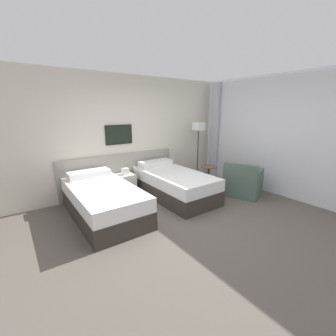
{
  "coord_description": "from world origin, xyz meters",
  "views": [
    {
      "loc": [
        -2.46,
        -2.75,
        1.92
      ],
      "look_at": [
        0.24,
        1.0,
        0.72
      ],
      "focal_mm": 24.0,
      "sensor_mm": 36.0,
      "label": 1
    }
  ],
  "objects_px": {
    "floor_lamp": "(198,132)",
    "armchair": "(243,183)",
    "bed_near_door": "(103,201)",
    "nightstand": "(126,184)",
    "side_table": "(208,174)",
    "bed_near_window": "(174,184)"
  },
  "relations": [
    {
      "from": "bed_near_door",
      "to": "armchair",
      "type": "distance_m",
      "value": 3.12
    },
    {
      "from": "floor_lamp",
      "to": "armchair",
      "type": "relative_size",
      "value": 1.64
    },
    {
      "from": "floor_lamp",
      "to": "armchair",
      "type": "distance_m",
      "value": 1.83
    },
    {
      "from": "bed_near_door",
      "to": "floor_lamp",
      "type": "relative_size",
      "value": 1.27
    },
    {
      "from": "nightstand",
      "to": "floor_lamp",
      "type": "height_order",
      "value": "floor_lamp"
    },
    {
      "from": "nightstand",
      "to": "side_table",
      "type": "distance_m",
      "value": 1.97
    },
    {
      "from": "armchair",
      "to": "nightstand",
      "type": "bearing_deg",
      "value": 32.02
    },
    {
      "from": "bed_near_door",
      "to": "nightstand",
      "type": "bearing_deg",
      "value": 43.16
    },
    {
      "from": "side_table",
      "to": "armchair",
      "type": "relative_size",
      "value": 0.64
    },
    {
      "from": "bed_near_door",
      "to": "side_table",
      "type": "height_order",
      "value": "bed_near_door"
    },
    {
      "from": "bed_near_door",
      "to": "floor_lamp",
      "type": "distance_m",
      "value": 3.2
    },
    {
      "from": "bed_near_door",
      "to": "bed_near_window",
      "type": "bearing_deg",
      "value": 0.0
    },
    {
      "from": "bed_near_door",
      "to": "bed_near_window",
      "type": "relative_size",
      "value": 1.0
    },
    {
      "from": "bed_near_window",
      "to": "floor_lamp",
      "type": "distance_m",
      "value": 1.8
    },
    {
      "from": "floor_lamp",
      "to": "armchair",
      "type": "height_order",
      "value": "floor_lamp"
    },
    {
      "from": "bed_near_window",
      "to": "floor_lamp",
      "type": "bearing_deg",
      "value": 26.38
    },
    {
      "from": "nightstand",
      "to": "side_table",
      "type": "relative_size",
      "value": 1.01
    },
    {
      "from": "nightstand",
      "to": "floor_lamp",
      "type": "relative_size",
      "value": 0.39
    },
    {
      "from": "armchair",
      "to": "side_table",
      "type": "bearing_deg",
      "value": 15.15
    },
    {
      "from": "bed_near_window",
      "to": "armchair",
      "type": "height_order",
      "value": "armchair"
    },
    {
      "from": "bed_near_window",
      "to": "nightstand",
      "type": "height_order",
      "value": "bed_near_window"
    },
    {
      "from": "side_table",
      "to": "bed_near_window",
      "type": "bearing_deg",
      "value": 167.28
    }
  ]
}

